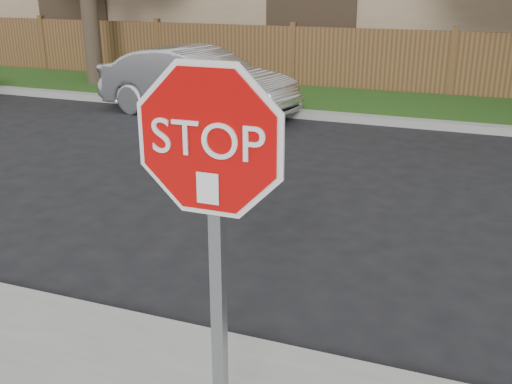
% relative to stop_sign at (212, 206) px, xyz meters
% --- Properties ---
extents(ground, '(90.00, 90.00, 0.00)m').
position_rel_stop_sign_xyz_m(ground, '(0.37, 1.48, -1.83)').
color(ground, black).
rests_on(ground, ground).
extents(far_curb, '(70.00, 0.30, 0.15)m').
position_rel_stop_sign_xyz_m(far_curb, '(0.37, 9.63, -1.75)').
color(far_curb, gray).
rests_on(far_curb, ground).
extents(grass_strip, '(70.00, 3.00, 0.12)m').
position_rel_stop_sign_xyz_m(grass_strip, '(0.37, 11.28, -1.77)').
color(grass_strip, '#1E4714').
rests_on(grass_strip, ground).
extents(fence, '(70.00, 0.12, 1.60)m').
position_rel_stop_sign_xyz_m(fence, '(0.37, 12.88, -1.03)').
color(fence, '#4F341C').
rests_on(fence, ground).
extents(stop_sign, '(1.01, 0.13, 2.55)m').
position_rel_stop_sign_xyz_m(stop_sign, '(0.00, 0.00, 0.00)').
color(stop_sign, gray).
rests_on(stop_sign, sidewalk_near).
extents(sedan_left, '(4.50, 2.14, 1.42)m').
position_rel_stop_sign_xyz_m(sedan_left, '(-4.55, 9.08, -1.12)').
color(sedan_left, silver).
rests_on(sedan_left, ground).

